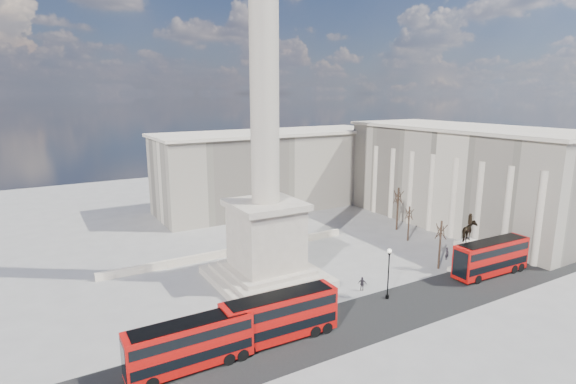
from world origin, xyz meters
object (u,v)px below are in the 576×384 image
(nelsons_column, at_px, (265,186))
(pedestrian_standing, at_px, (466,262))
(red_bus_d, at_px, (562,239))
(victorian_lamp, at_px, (389,269))
(red_bus_c, at_px, (491,257))
(equestrian_statue, at_px, (467,251))
(red_bus_b, at_px, (281,316))
(red_bus_a, at_px, (191,344))
(pedestrian_crossing, at_px, (362,284))
(pedestrian_walking, at_px, (447,253))

(nelsons_column, height_order, pedestrian_standing, nelsons_column)
(red_bus_d, bearing_deg, pedestrian_standing, 172.14)
(nelsons_column, bearing_deg, victorian_lamp, -50.92)
(red_bus_c, relative_size, red_bus_d, 1.05)
(red_bus_d, relative_size, equestrian_statue, 1.38)
(red_bus_b, bearing_deg, red_bus_d, 1.14)
(equestrian_statue, bearing_deg, victorian_lamp, -176.53)
(red_bus_c, height_order, equestrian_statue, equestrian_statue)
(red_bus_d, bearing_deg, red_bus_a, -176.00)
(nelsons_column, bearing_deg, red_bus_d, -17.81)
(equestrian_statue, bearing_deg, red_bus_c, -52.90)
(red_bus_c, bearing_deg, pedestrian_standing, 102.75)
(red_bus_c, relative_size, pedestrian_crossing, 6.68)
(red_bus_a, relative_size, equestrian_statue, 1.36)
(victorian_lamp, xyz_separation_m, pedestrian_walking, (16.91, 5.50, -2.84))
(victorian_lamp, height_order, pedestrian_walking, victorian_lamp)
(equestrian_statue, height_order, pedestrian_standing, equestrian_statue)
(pedestrian_walking, bearing_deg, red_bus_d, -41.99)
(red_bus_b, height_order, pedestrian_crossing, red_bus_b)
(red_bus_c, xyz_separation_m, pedestrian_standing, (-0.66, 3.44, -1.75))
(red_bus_d, bearing_deg, victorian_lamp, -179.00)
(nelsons_column, bearing_deg, red_bus_b, -112.03)
(equestrian_statue, xyz_separation_m, pedestrian_crossing, (-16.66, 2.42, -2.03))
(red_bus_c, xyz_separation_m, equestrian_statue, (-1.88, 2.49, 0.37))
(nelsons_column, bearing_deg, red_bus_a, -136.61)
(red_bus_c, distance_m, red_bus_d, 16.83)
(red_bus_d, distance_m, pedestrian_walking, 18.83)
(red_bus_c, xyz_separation_m, victorian_lamp, (-17.38, 1.55, 1.20))
(nelsons_column, distance_m, red_bus_b, 18.35)
(pedestrian_crossing, bearing_deg, red_bus_d, -146.25)
(red_bus_d, relative_size, pedestrian_crossing, 6.39)
(red_bus_d, height_order, victorian_lamp, victorian_lamp)
(red_bus_a, distance_m, victorian_lamp, 25.31)
(nelsons_column, xyz_separation_m, red_bus_b, (-5.69, -14.05, -10.34))
(red_bus_b, relative_size, red_bus_d, 1.04)
(red_bus_a, distance_m, red_bus_b, 9.40)
(red_bus_a, relative_size, red_bus_d, 0.98)
(red_bus_d, bearing_deg, nelsons_column, 166.16)
(nelsons_column, height_order, red_bus_b, nelsons_column)
(pedestrian_walking, bearing_deg, nelsons_column, 146.39)
(red_bus_a, xyz_separation_m, pedestrian_walking, (42.11, 7.31, -1.50))
(red_bus_b, height_order, red_bus_c, red_bus_c)
(red_bus_b, relative_size, pedestrian_walking, 6.51)
(nelsons_column, xyz_separation_m, pedestrian_standing, (26.83, -10.57, -12.09))
(red_bus_a, height_order, equestrian_statue, equestrian_statue)
(red_bus_b, relative_size, pedestrian_standing, 7.38)
(red_bus_d, relative_size, pedestrian_walking, 6.24)
(pedestrian_walking, distance_m, pedestrian_crossing, 18.20)
(red_bus_c, height_order, victorian_lamp, victorian_lamp)
(pedestrian_crossing, bearing_deg, equestrian_statue, -146.25)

